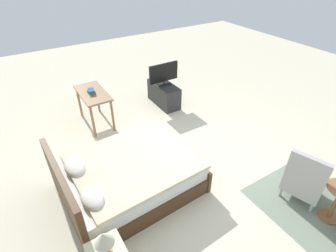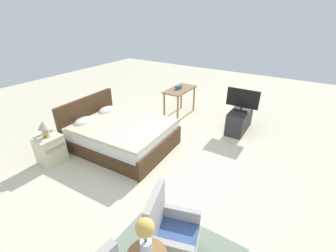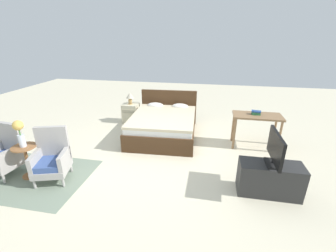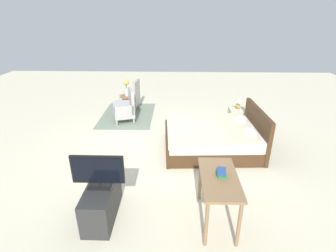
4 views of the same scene
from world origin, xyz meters
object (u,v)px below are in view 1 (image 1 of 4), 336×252
at_px(armchair_by_window_right, 305,180).
at_px(table_lamp, 104,240).
at_px(book_stack, 91,91).
at_px(vanity_desk, 93,97).
at_px(tv_stand, 164,94).
at_px(tv_flatscreen, 164,74).
at_px(bed, 127,177).

height_order(armchair_by_window_right, table_lamp, armchair_by_window_right).
bearing_deg(book_stack, vanity_desk, -37.36).
bearing_deg(armchair_by_window_right, tv_stand, 4.27).
relative_size(armchair_by_window_right, tv_stand, 0.96).
bearing_deg(tv_flatscreen, table_lamp, 140.63).
distance_m(vanity_desk, book_stack, 0.17).
bearing_deg(tv_flatscreen, vanity_desk, 88.81).
bearing_deg(bed, tv_stand, -42.45).
xyz_separation_m(bed, table_lamp, (-1.15, 0.74, 0.47)).
height_order(armchair_by_window_right, book_stack, armchair_by_window_right).
bearing_deg(tv_flatscreen, armchair_by_window_right, -175.73).
distance_m(tv_stand, book_stack, 1.82).
height_order(armchair_by_window_right, tv_stand, armchair_by_window_right).
distance_m(table_lamp, vanity_desk, 3.45).
relative_size(tv_stand, book_stack, 4.46).
relative_size(table_lamp, tv_stand, 0.34).
distance_m(tv_stand, tv_flatscreen, 0.53).
bearing_deg(table_lamp, armchair_by_window_right, -97.55).
bearing_deg(book_stack, tv_stand, -90.11).
height_order(tv_stand, book_stack, book_stack).
xyz_separation_m(vanity_desk, book_stack, (-0.03, 0.03, 0.16)).
xyz_separation_m(bed, tv_stand, (2.12, -1.94, -0.03)).
distance_m(armchair_by_window_right, tv_flatscreen, 3.70).
relative_size(table_lamp, book_stack, 1.53).
relative_size(tv_stand, vanity_desk, 0.92).
relative_size(vanity_desk, book_stack, 4.84).
relative_size(table_lamp, vanity_desk, 0.32).
distance_m(bed, book_stack, 2.20).
bearing_deg(tv_flatscreen, bed, 137.58).
xyz_separation_m(table_lamp, vanity_desk, (3.31, -0.98, -0.12)).
relative_size(bed, tv_stand, 2.19).
distance_m(table_lamp, tv_stand, 4.26).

